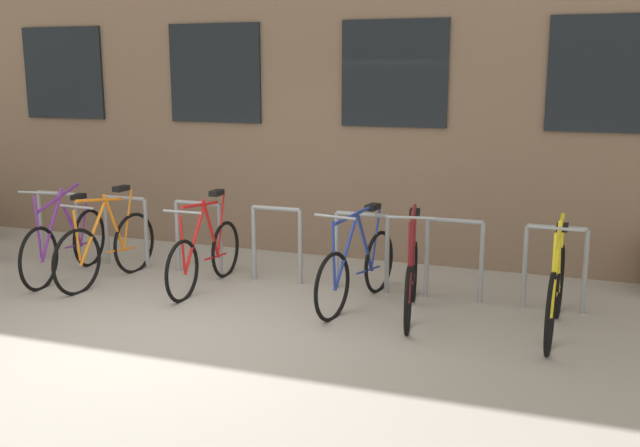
{
  "coord_description": "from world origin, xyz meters",
  "views": [
    {
      "loc": [
        3.42,
        -5.51,
        2.36
      ],
      "look_at": [
        0.83,
        1.6,
        0.78
      ],
      "focal_mm": 41.21,
      "sensor_mm": 36.0,
      "label": 1
    }
  ],
  "objects_px": {
    "bicycle_yellow": "(556,291)",
    "bicycle_red": "(205,254)",
    "bicycle_blue": "(357,268)",
    "bicycle_orange": "(107,248)",
    "bicycle_maroon": "(411,278)",
    "bicycle_purple": "(65,244)"
  },
  "relations": [
    {
      "from": "bicycle_yellow",
      "to": "bicycle_red",
      "type": "distance_m",
      "value": 3.7
    },
    {
      "from": "bicycle_yellow",
      "to": "bicycle_blue",
      "type": "relative_size",
      "value": 1.03
    },
    {
      "from": "bicycle_orange",
      "to": "bicycle_red",
      "type": "distance_m",
      "value": 1.16
    },
    {
      "from": "bicycle_blue",
      "to": "bicycle_red",
      "type": "bearing_deg",
      "value": 180.0
    },
    {
      "from": "bicycle_maroon",
      "to": "bicycle_red",
      "type": "bearing_deg",
      "value": 176.68
    },
    {
      "from": "bicycle_purple",
      "to": "bicycle_orange",
      "type": "relative_size",
      "value": 1.04
    },
    {
      "from": "bicycle_purple",
      "to": "bicycle_orange",
      "type": "height_order",
      "value": "bicycle_purple"
    },
    {
      "from": "bicycle_orange",
      "to": "bicycle_red",
      "type": "bearing_deg",
      "value": 9.15
    },
    {
      "from": "bicycle_purple",
      "to": "bicycle_red",
      "type": "distance_m",
      "value": 1.75
    },
    {
      "from": "bicycle_maroon",
      "to": "bicycle_blue",
      "type": "relative_size",
      "value": 0.94
    },
    {
      "from": "bicycle_maroon",
      "to": "bicycle_orange",
      "type": "xyz_separation_m",
      "value": [
        -3.49,
        -0.05,
        0.02
      ]
    },
    {
      "from": "bicycle_purple",
      "to": "bicycle_maroon",
      "type": "relative_size",
      "value": 1.08
    },
    {
      "from": "bicycle_yellow",
      "to": "bicycle_orange",
      "type": "xyz_separation_m",
      "value": [
        -4.84,
        0.01,
        -0.0
      ]
    },
    {
      "from": "bicycle_blue",
      "to": "bicycle_orange",
      "type": "xyz_separation_m",
      "value": [
        -2.9,
        -0.18,
        0.01
      ]
    },
    {
      "from": "bicycle_blue",
      "to": "bicycle_orange",
      "type": "relative_size",
      "value": 1.03
    },
    {
      "from": "bicycle_yellow",
      "to": "bicycle_blue",
      "type": "bearing_deg",
      "value": 174.4
    },
    {
      "from": "bicycle_maroon",
      "to": "bicycle_purple",
      "type": "bearing_deg",
      "value": -179.69
    },
    {
      "from": "bicycle_purple",
      "to": "bicycle_yellow",
      "type": "relative_size",
      "value": 0.99
    },
    {
      "from": "bicycle_purple",
      "to": "bicycle_maroon",
      "type": "distance_m",
      "value": 4.09
    },
    {
      "from": "bicycle_purple",
      "to": "bicycle_yellow",
      "type": "distance_m",
      "value": 5.43
    },
    {
      "from": "bicycle_blue",
      "to": "bicycle_red",
      "type": "height_order",
      "value": "bicycle_red"
    },
    {
      "from": "bicycle_orange",
      "to": "bicycle_maroon",
      "type": "bearing_deg",
      "value": 0.79
    }
  ]
}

